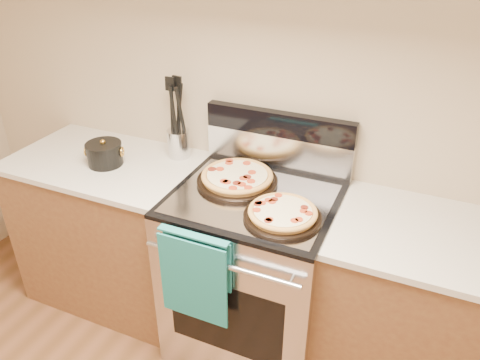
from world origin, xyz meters
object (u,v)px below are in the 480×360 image
at_px(range_body, 253,274).
at_px(saucepan, 105,155).
at_px(pepperoni_pizza_front, 283,214).
at_px(utensil_crock, 179,143).
at_px(pepperoni_pizza_back, 237,178).

distance_m(range_body, saucepan, 0.99).
bearing_deg(pepperoni_pizza_front, utensil_crock, 152.94).
relative_size(pepperoni_pizza_front, utensil_crock, 2.19).
bearing_deg(range_body, utensil_crock, 156.25).
relative_size(pepperoni_pizza_back, pepperoni_pizza_front, 1.17).
distance_m(range_body, pepperoni_pizza_back, 0.52).
xyz_separation_m(range_body, pepperoni_pizza_front, (0.18, -0.13, 0.50)).
xyz_separation_m(pepperoni_pizza_back, utensil_crock, (-0.42, 0.17, 0.03)).
xyz_separation_m(pepperoni_pizza_front, saucepan, (-1.02, 0.13, 0.02)).
bearing_deg(utensil_crock, pepperoni_pizza_front, -27.06).
xyz_separation_m(range_body, saucepan, (-0.84, -0.00, 0.51)).
bearing_deg(range_body, pepperoni_pizza_front, -35.84).
relative_size(utensil_crock, saucepan, 0.84).
relative_size(pepperoni_pizza_back, utensil_crock, 2.56).
height_order(pepperoni_pizza_back, saucepan, saucepan).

